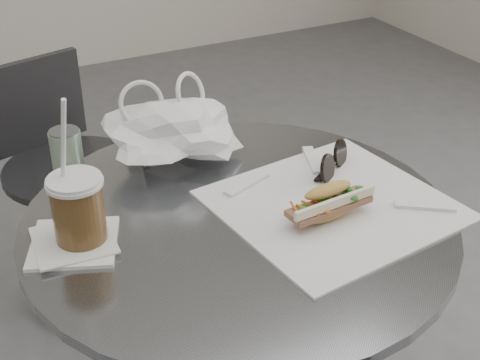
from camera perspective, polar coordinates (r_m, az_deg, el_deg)
name	(u,v)px	position (r m, az deg, el deg)	size (l,w,h in m)	color
cafe_table	(239,332)	(1.34, -0.09, -12.82)	(0.76, 0.76, 0.74)	slate
chair_far	(71,202)	(2.04, -14.25, -1.86)	(0.39, 0.42, 0.73)	#2E2F31
sandwich_paper	(333,205)	(1.21, 7.92, -2.10)	(0.38, 0.36, 0.00)	white
banh_mi	(328,203)	(1.15, 7.56, -1.95)	(0.20, 0.09, 0.07)	gold
iced_coffee	(78,210)	(1.10, -13.64, -2.50)	(0.09, 0.09, 0.26)	brown
sunglasses	(332,163)	(1.30, 7.90, 1.48)	(0.11, 0.09, 0.06)	black
plastic_bag	(173,134)	(1.32, -5.77, 3.97)	(0.25, 0.19, 0.12)	white
napkin_stack	(74,242)	(1.13, -14.00, -5.16)	(0.18, 0.18, 0.01)	white
drink_can	(68,158)	(1.28, -14.50, 1.86)	(0.06, 0.06, 0.11)	#538E56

